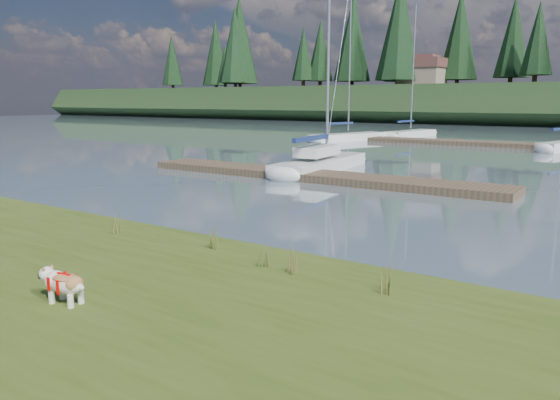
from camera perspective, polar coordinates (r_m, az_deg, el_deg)
The scene contains 20 objects.
ground at distance 40.87m, azimuth 23.90°, elevation 5.04°, with size 200.00×200.00×0.00m, color slate.
bank at distance 9.05m, azimuth -25.89°, elevation -10.34°, with size 60.00×9.00×0.35m, color #3F501A.
bulldog at distance 8.45m, azimuth -21.65°, elevation -8.02°, with size 0.83×0.41×0.49m.
sailboat_main at distance 25.69m, azimuth 4.85°, elevation 4.15°, with size 2.41×8.33×11.88m.
dock_near at distance 22.46m, azimuth 3.34°, elevation 2.57°, with size 16.00×2.00×0.30m, color #4C3D2C.
dock_far at distance 40.54m, azimuth 26.70°, elevation 5.00°, with size 26.00×2.20×0.30m, color #4C3D2C.
sailboat_bg_0 at distance 44.61m, azimuth 7.79°, elevation 6.63°, with size 4.09×8.20×11.75m.
sailboat_bg_1 at distance 49.70m, azimuth 13.84°, elevation 6.81°, with size 2.49×7.59×11.19m.
weed_0 at distance 10.67m, azimuth -7.10°, elevation -3.86°, with size 0.17×0.14×0.60m.
weed_1 at distance 10.75m, azimuth -6.87°, elevation -4.17°, with size 0.17×0.14×0.42m.
weed_2 at distance 9.13m, azimuth 1.36°, elevation -6.13°, with size 0.17×0.14×0.65m.
weed_3 at distance 12.38m, azimuth -16.67°, elevation -2.32°, with size 0.17×0.14×0.56m.
weed_4 at distance 9.56m, azimuth -1.72°, elevation -6.02°, with size 0.17×0.14×0.40m.
weed_5 at distance 8.38m, azimuth 11.34°, elevation -7.76°, with size 0.17×0.14×0.68m.
mud_lip at distance 11.73m, azimuth -6.87°, elevation -5.23°, with size 60.00×0.50×0.14m, color #33281C.
conifer_0 at distance 99.66m, azimuth -4.72°, elevation 15.84°, with size 5.72×5.72×14.15m.
conifer_1 at distance 94.29m, azimuth 4.25°, elevation 15.33°, with size 4.40×4.40×11.30m.
conifer_2 at distance 85.17m, azimuth 12.35°, elevation 17.18°, with size 6.60×6.60×16.05m.
conifer_3 at distance 84.32m, azimuth 23.21°, elevation 15.43°, with size 4.84×4.84×12.25m.
house_0 at distance 85.41m, azimuth 14.62°, elevation 12.87°, with size 6.30×5.30×4.65m.
Camera 1 is at (7.50, -10.05, 3.23)m, focal length 35.00 mm.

